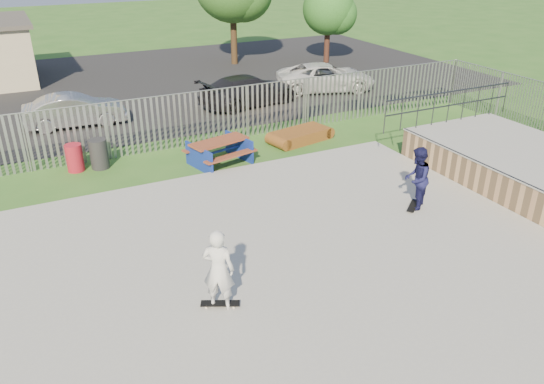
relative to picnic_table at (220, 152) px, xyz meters
name	(u,v)px	position (x,y,z in m)	size (l,w,h in m)	color
ground	(263,281)	(-1.63, -6.86, -0.43)	(120.00, 120.00, 0.00)	#2F6321
concrete_slab	(263,278)	(-1.63, -6.86, -0.35)	(15.00, 12.00, 0.15)	#9B9B96
quarter_pipe	(526,168)	(7.86, -5.82, 0.13)	(5.50, 7.05, 2.19)	tan
fence	(227,162)	(-0.63, -2.27, 0.57)	(26.04, 16.02, 2.00)	gray
picnic_table	(220,152)	(0.00, 0.00, 0.00)	(2.32, 2.07, 0.84)	brown
funbox	(300,136)	(3.55, 0.75, -0.21)	(2.34, 1.50, 0.43)	brown
trash_bin_red	(75,158)	(-4.49, 1.56, 0.03)	(0.55, 0.55, 0.91)	maroon
trash_bin_grey	(99,154)	(-3.72, 1.45, 0.07)	(0.60, 0.60, 1.00)	#262628
parking_lot	(105,88)	(-1.63, 12.14, -0.42)	(40.00, 18.00, 0.02)	black
car_silver	(75,110)	(-3.79, 6.36, 0.24)	(1.38, 3.96, 1.30)	#B3B3B8
car_dark	(249,90)	(3.75, 5.98, 0.28)	(1.92, 4.72, 1.37)	black
car_white	(326,77)	(8.26, 6.58, 0.27)	(2.25, 4.87, 1.35)	silver
tree_right	(328,9)	(11.88, 12.39, 2.74)	(3.05, 3.05, 4.71)	#43241A
skateboard_a	(413,206)	(3.55, -5.74, -0.24)	(0.75, 0.66, 0.08)	black
skateboard_b	(220,304)	(-2.90, -7.46, -0.24)	(0.81, 0.53, 0.08)	black
skater_navy	(417,179)	(3.55, -5.74, 0.61)	(0.87, 0.67, 1.78)	#141540
skater_white	(218,270)	(-2.90, -7.46, 0.61)	(0.65, 0.43, 1.78)	silver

